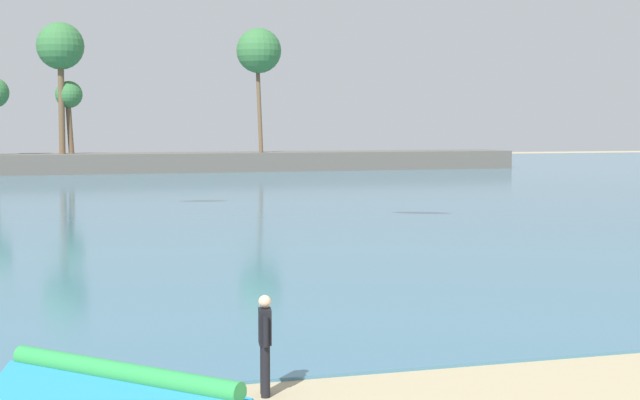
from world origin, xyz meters
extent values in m
cube|color=teal|center=(0.00, 64.73, 0.03)|extent=(220.00, 112.75, 0.06)
cube|color=#605B54|center=(0.00, 81.11, 0.90)|extent=(85.14, 6.00, 1.80)
cylinder|color=brown|center=(17.45, 80.29, 6.52)|extent=(0.63, 0.81, 9.44)
sphere|color=#38753D|center=(17.45, 80.29, 11.23)|extent=(4.16, 4.16, 4.16)
cylinder|color=brown|center=(0.35, 81.47, 4.43)|extent=(0.74, 0.52, 5.29)
sphere|color=#38753D|center=(0.35, 81.47, 7.07)|extent=(2.40, 2.40, 2.40)
cylinder|color=brown|center=(-0.32, 80.80, 6.55)|extent=(0.55, 1.06, 9.51)
sphere|color=#38753D|center=(-0.32, 80.80, 11.29)|extent=(4.15, 4.15, 4.15)
cylinder|color=green|center=(-2.04, 5.36, 1.14)|extent=(2.81, 3.04, 0.28)
cylinder|color=black|center=(0.47, 7.72, 0.43)|extent=(0.15, 0.15, 0.86)
cylinder|color=black|center=(0.43, 7.50, 0.43)|extent=(0.15, 0.15, 0.86)
cube|color=black|center=(0.45, 7.61, 1.15)|extent=(0.26, 0.37, 0.58)
sphere|color=beige|center=(0.45, 7.61, 1.56)|extent=(0.21, 0.21, 0.21)
cylinder|color=black|center=(0.49, 7.84, 1.11)|extent=(0.09, 0.09, 0.50)
cylinder|color=black|center=(0.41, 7.38, 1.11)|extent=(0.09, 0.09, 0.50)
camera|label=1|loc=(-3.16, -7.45, 4.44)|focal=54.04mm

